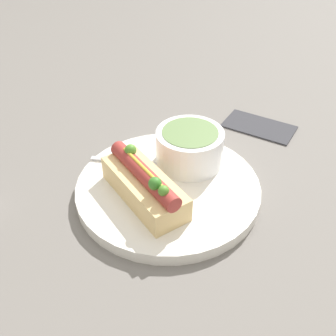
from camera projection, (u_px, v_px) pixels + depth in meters
name	position (u px, v px, depth m)	size (l,w,h in m)	color
ground_plane	(168.00, 193.00, 0.61)	(4.00, 4.00, 0.00)	slate
dinner_plate	(168.00, 188.00, 0.60)	(0.28, 0.28, 0.02)	white
hot_dog	(144.00, 185.00, 0.55)	(0.16, 0.10, 0.06)	#E5C17F
soup_bowl	(190.00, 146.00, 0.62)	(0.11, 0.11, 0.06)	white
spoon	(163.00, 164.00, 0.63)	(0.15, 0.10, 0.01)	#B7B7BC
napkin	(259.00, 126.00, 0.75)	(0.14, 0.09, 0.01)	#333338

